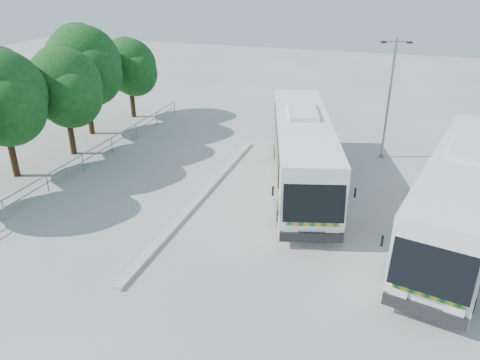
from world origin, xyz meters
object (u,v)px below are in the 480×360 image
(tree_far_d, at_px, (84,64))
(lamppost, at_px, (389,95))
(coach_main, at_px, (302,150))
(tree_far_e, at_px, (130,66))
(tree_far_b, at_px, (1,95))
(coach_adjacent, at_px, (461,195))
(tree_far_c, at_px, (65,86))

(tree_far_d, bearing_deg, lamppost, 5.02)
(coach_main, bearing_deg, tree_far_e, 135.44)
(tree_far_b, height_order, coach_main, tree_far_b)
(tree_far_e, bearing_deg, tree_far_b, -91.83)
(tree_far_d, xyz_separation_m, coach_adjacent, (22.77, -6.95, -2.82))
(tree_far_b, xyz_separation_m, tree_far_d, (-0.30, 7.60, 0.25))
(coach_main, xyz_separation_m, coach_adjacent, (7.32, -3.20, 0.02))
(tree_far_d, distance_m, coach_main, 16.15)
(tree_far_d, bearing_deg, coach_main, -13.64)
(tree_far_b, xyz_separation_m, tree_far_e, (0.39, 12.10, -0.68))
(tree_far_c, xyz_separation_m, coach_adjacent, (21.58, -3.25, -2.26))
(tree_far_c, bearing_deg, tree_far_e, 93.54)
(tree_far_d, bearing_deg, coach_adjacent, -16.97)
(coach_main, distance_m, coach_adjacent, 7.98)
(coach_main, height_order, coach_adjacent, coach_adjacent)
(tree_far_c, height_order, coach_adjacent, tree_far_c)
(tree_far_e, xyz_separation_m, coach_main, (14.77, -8.25, -1.91))
(tree_far_d, relative_size, tree_far_e, 1.24)
(tree_far_d, bearing_deg, tree_far_e, 81.37)
(tree_far_e, bearing_deg, coach_adjacent, -27.40)
(tree_far_b, xyz_separation_m, coach_adjacent, (22.47, 0.65, -2.57))
(tree_far_c, distance_m, tree_far_e, 8.22)
(tree_far_b, relative_size, tree_far_c, 1.07)
(tree_far_b, distance_m, lamppost, 21.24)
(tree_far_d, xyz_separation_m, coach_main, (15.45, -3.75, -2.84))
(tree_far_c, height_order, coach_main, tree_far_c)
(tree_far_e, height_order, coach_adjacent, tree_far_e)
(tree_far_d, distance_m, lamppost, 19.48)
(tree_far_d, relative_size, lamppost, 1.04)
(tree_far_b, bearing_deg, coach_main, 14.25)
(tree_far_b, xyz_separation_m, tree_far_c, (0.89, 3.90, -0.31))
(tree_far_c, xyz_separation_m, tree_far_e, (-0.51, 8.20, -0.37))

